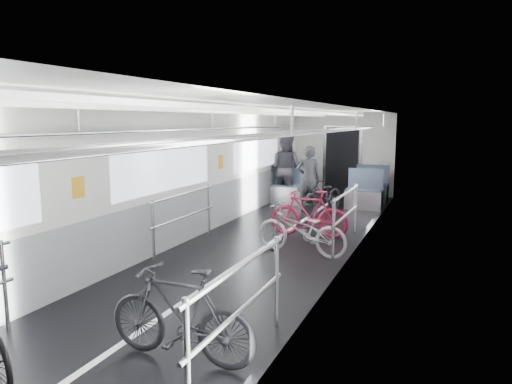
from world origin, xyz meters
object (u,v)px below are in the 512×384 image
at_px(bike_right_mid, 301,230).
at_px(person_standing, 309,179).
at_px(person_seated, 285,169).
at_px(bike_aisle, 323,196).
at_px(bike_right_near, 180,314).
at_px(bike_right_far, 309,213).

distance_m(bike_right_mid, person_standing, 3.67).
distance_m(person_standing, person_seated, 1.34).
xyz_separation_m(bike_right_mid, bike_aisle, (-0.51, 3.43, 0.02)).
bearing_deg(bike_right_near, person_seated, -168.54).
height_order(bike_right_near, person_seated, person_seated).
relative_size(bike_right_near, person_standing, 0.94).
bearing_deg(bike_aisle, bike_right_mid, -64.62).
relative_size(bike_right_far, person_seated, 0.81).
xyz_separation_m(bike_right_near, person_standing, (-0.91, 7.21, 0.35)).
height_order(bike_right_mid, person_seated, person_seated).
height_order(bike_right_far, person_seated, person_seated).
bearing_deg(bike_right_near, bike_right_far, -178.79).
bearing_deg(person_seated, bike_right_near, 110.96).
relative_size(bike_right_mid, bike_right_far, 1.06).
bearing_deg(bike_right_far, person_standing, -166.91).
height_order(bike_right_near, person_standing, person_standing).
distance_m(bike_right_near, bike_right_far, 4.87).
height_order(bike_aisle, person_seated, person_seated).
xyz_separation_m(bike_right_near, bike_right_far, (-0.20, 4.87, -0.00)).
xyz_separation_m(bike_right_mid, person_standing, (-0.91, 3.53, 0.39)).
bearing_deg(bike_aisle, person_seated, 158.20).
xyz_separation_m(bike_right_near, bike_right_mid, (0.00, 3.68, -0.04)).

